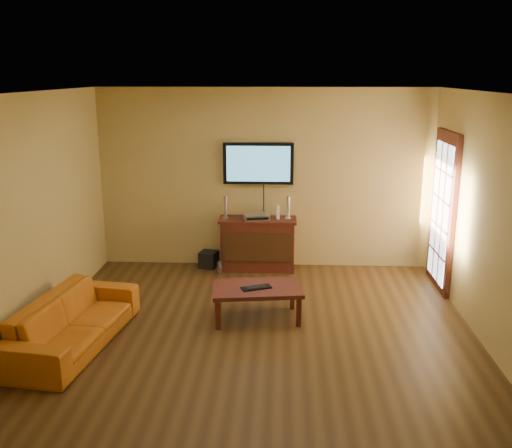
# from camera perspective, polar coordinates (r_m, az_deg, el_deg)

# --- Properties ---
(ground_plane) EXTENTS (5.00, 5.00, 0.00)m
(ground_plane) POSITION_cam_1_polar(r_m,az_deg,el_deg) (6.63, 0.06, -11.04)
(ground_plane) COLOR #38250F
(ground_plane) RESTS_ON ground
(room_walls) EXTENTS (5.00, 5.00, 5.00)m
(room_walls) POSITION_cam_1_polar(r_m,az_deg,el_deg) (6.70, 0.32, 4.47)
(room_walls) COLOR tan
(room_walls) RESTS_ON ground
(french_door) EXTENTS (0.07, 1.02, 2.22)m
(french_door) POSITION_cam_1_polar(r_m,az_deg,el_deg) (8.17, 18.15, 1.06)
(french_door) COLOR #3D150E
(french_door) RESTS_ON ground
(media_console) EXTENTS (1.15, 0.44, 0.79)m
(media_console) POSITION_cam_1_polar(r_m,az_deg,el_deg) (8.60, 0.17, -1.99)
(media_console) COLOR #3D150E
(media_console) RESTS_ON ground
(television) EXTENTS (1.05, 0.08, 0.62)m
(television) POSITION_cam_1_polar(r_m,az_deg,el_deg) (8.52, 0.24, 6.07)
(television) COLOR black
(television) RESTS_ON ground
(coffee_table) EXTENTS (1.14, 0.77, 0.41)m
(coffee_table) POSITION_cam_1_polar(r_m,az_deg,el_deg) (6.90, 0.08, -6.71)
(coffee_table) COLOR #3D150E
(coffee_table) RESTS_ON ground
(sofa) EXTENTS (0.81, 1.96, 0.74)m
(sofa) POSITION_cam_1_polar(r_m,az_deg,el_deg) (6.57, -17.82, -8.49)
(sofa) COLOR #B66014
(sofa) RESTS_ON ground
(speaker_left) EXTENTS (0.09, 0.09, 0.33)m
(speaker_left) POSITION_cam_1_polar(r_m,az_deg,el_deg) (8.52, -3.07, 1.62)
(speaker_left) COLOR silver
(speaker_left) RESTS_ON media_console
(speaker_right) EXTENTS (0.09, 0.09, 0.33)m
(speaker_right) POSITION_cam_1_polar(r_m,az_deg,el_deg) (8.48, 3.23, 1.57)
(speaker_right) COLOR silver
(speaker_right) RESTS_ON media_console
(av_receiver) EXTENTS (0.42, 0.33, 0.09)m
(av_receiver) POSITION_cam_1_polar(r_m,az_deg,el_deg) (8.44, 0.06, 0.75)
(av_receiver) COLOR silver
(av_receiver) RESTS_ON media_console
(game_console) EXTENTS (0.06, 0.15, 0.20)m
(game_console) POSITION_cam_1_polar(r_m,az_deg,el_deg) (8.51, 2.18, 1.24)
(game_console) COLOR white
(game_console) RESTS_ON media_console
(subwoofer) EXTENTS (0.30, 0.30, 0.25)m
(subwoofer) POSITION_cam_1_polar(r_m,az_deg,el_deg) (8.80, -4.77, -3.55)
(subwoofer) COLOR black
(subwoofer) RESTS_ON ground
(bottle) EXTENTS (0.07, 0.07, 0.20)m
(bottle) POSITION_cam_1_polar(r_m,az_deg,el_deg) (8.51, -3.67, -4.38)
(bottle) COLOR white
(bottle) RESTS_ON ground
(keyboard) EXTENTS (0.38, 0.26, 0.02)m
(keyboard) POSITION_cam_1_polar(r_m,az_deg,el_deg) (6.84, 0.02, -6.37)
(keyboard) COLOR black
(keyboard) RESTS_ON coffee_table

